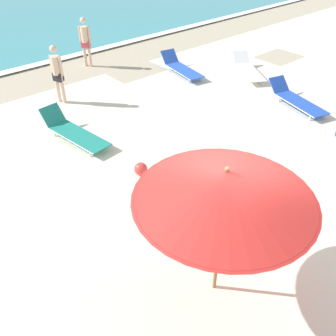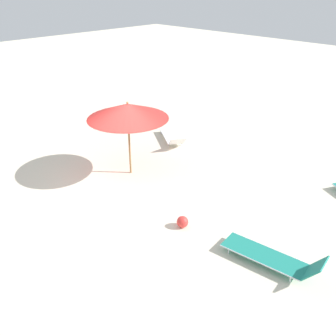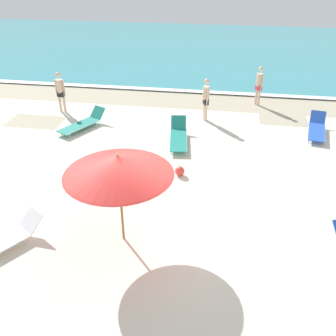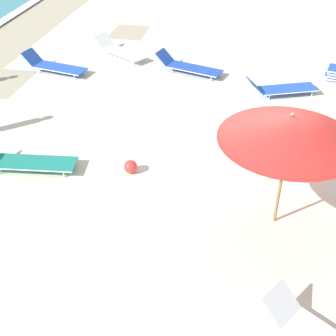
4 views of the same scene
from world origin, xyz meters
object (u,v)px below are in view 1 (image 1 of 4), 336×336
sun_lounger_beside_umbrella (181,68)px  beachgoer_wading_adult (85,39)px  sun_lounger_mid_beach_pair_a (248,69)px  beach_umbrella (226,186)px  beach_ball (141,169)px  sun_lounger_under_umbrella (74,132)px  beachgoer_shoreline_child (57,71)px  sun_lounger_near_water_right (296,99)px

sun_lounger_beside_umbrella → beachgoer_wading_adult: (-2.15, 2.83, 0.78)m
sun_lounger_beside_umbrella → sun_lounger_mid_beach_pair_a: 2.39m
beach_umbrella → beach_ball: beach_umbrella is taller
sun_lounger_mid_beach_pair_a → beach_ball: (-6.56, -2.26, -0.06)m
sun_lounger_under_umbrella → sun_lounger_mid_beach_pair_a: 6.92m
beachgoer_wading_adult → beachgoer_shoreline_child: size_ratio=1.00×
beachgoer_wading_adult → beach_ball: bearing=-55.5°
sun_lounger_mid_beach_pair_a → beachgoer_shoreline_child: bearing=-169.3°
sun_lounger_near_water_right → beachgoer_wading_adult: size_ratio=1.27×
sun_lounger_near_water_right → sun_lounger_beside_umbrella: bearing=117.2°
beach_umbrella → sun_lounger_near_water_right: beach_umbrella is taller
sun_lounger_near_water_right → sun_lounger_mid_beach_pair_a: (0.86, 2.55, -0.00)m
sun_lounger_near_water_right → sun_lounger_mid_beach_pair_a: size_ratio=1.05×
beach_umbrella → beachgoer_wading_adult: 10.67m
beach_umbrella → beachgoer_wading_adult: beach_umbrella is taller
sun_lounger_beside_umbrella → beach_ball: size_ratio=7.17×
sun_lounger_mid_beach_pair_a → beach_ball: bearing=-129.3°
sun_lounger_under_umbrella → sun_lounger_beside_umbrella: 5.43m
sun_lounger_under_umbrella → sun_lounger_mid_beach_pair_a: bearing=-8.6°
sun_lounger_under_umbrella → sun_lounger_beside_umbrella: sun_lounger_under_umbrella is taller
sun_lounger_beside_umbrella → sun_lounger_near_water_right: size_ratio=0.97×
beach_umbrella → sun_lounger_near_water_right: 7.52m
sun_lounger_under_umbrella → sun_lounger_beside_umbrella: (5.20, 1.54, -0.00)m
sun_lounger_near_water_right → beach_ball: 5.70m
sun_lounger_under_umbrella → sun_lounger_mid_beach_pair_a: size_ratio=1.07×
sun_lounger_beside_umbrella → beachgoer_wading_adult: beachgoer_wading_adult is taller
sun_lounger_mid_beach_pair_a → beach_ball: sun_lounger_mid_beach_pair_a is taller
sun_lounger_mid_beach_pair_a → sun_lounger_under_umbrella: bearing=-149.4°
beach_umbrella → beach_ball: 3.87m
sun_lounger_under_umbrella → beachgoer_wading_adult: 5.39m
sun_lounger_beside_umbrella → sun_lounger_mid_beach_pair_a: size_ratio=1.02×
beachgoer_wading_adult → beach_ball: 7.32m
sun_lounger_under_umbrella → beach_ball: bearing=-88.8°
beach_umbrella → beachgoer_shoreline_child: bearing=79.6°
sun_lounger_under_umbrella → sun_lounger_mid_beach_pair_a: sun_lounger_under_umbrella is taller
beach_umbrella → sun_lounger_mid_beach_pair_a: size_ratio=1.17×
sun_lounger_mid_beach_pair_a → beachgoer_wading_adult: bearing=162.3°
sun_lounger_under_umbrella → beach_ball: 2.41m
beach_umbrella → sun_lounger_under_umbrella: 5.93m
beach_umbrella → sun_lounger_under_umbrella: size_ratio=1.09×
beach_umbrella → beachgoer_shoreline_child: beach_umbrella is taller
sun_lounger_under_umbrella → beachgoer_wading_adult: (3.06, 4.37, 0.78)m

